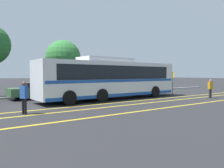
{
  "coord_description": "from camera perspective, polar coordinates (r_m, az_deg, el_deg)",
  "views": [
    {
      "loc": [
        -9.73,
        -15.06,
        2.06
      ],
      "look_at": [
        0.79,
        -0.18,
        1.25
      ],
      "focal_mm": 35.0,
      "sensor_mm": 36.0,
      "label": 1
    }
  ],
  "objects": [
    {
      "name": "ground_plane",
      "position": [
        18.05,
        -2.38,
        -4.02
      ],
      "size": [
        220.0,
        220.0,
        0.0
      ],
      "primitive_type": "plane",
      "color": "#262628"
    },
    {
      "name": "lane_strip_0",
      "position": [
        16.61,
        4.4,
        -4.59
      ],
      "size": [
        32.64,
        0.2,
        0.01
      ],
      "primitive_type": "cube",
      "rotation": [
        0.0,
        0.0,
        1.57
      ],
      "color": "gold",
      "rests_on": "ground_plane"
    },
    {
      "name": "lane_strip_1",
      "position": [
        15.56,
        7.73,
        -5.09
      ],
      "size": [
        32.64,
        0.2,
        0.01
      ],
      "primitive_type": "cube",
      "rotation": [
        0.0,
        0.0,
        1.57
      ],
      "color": "gold",
      "rests_on": "ground_plane"
    },
    {
      "name": "lane_strip_2",
      "position": [
        13.98,
        14.18,
        -6.0
      ],
      "size": [
        32.64,
        0.2,
        0.01
      ],
      "primitive_type": "cube",
      "rotation": [
        0.0,
        0.0,
        1.57
      ],
      "color": "gold",
      "rests_on": "ground_plane"
    },
    {
      "name": "curb_strip",
      "position": [
        22.68,
        -7.48,
        -2.51
      ],
      "size": [
        40.64,
        0.36,
        0.15
      ],
      "primitive_type": "cube",
      "color": "#99999E",
      "rests_on": "ground_plane"
    },
    {
      "name": "transit_bus",
      "position": [
        18.22,
        -0.04,
        1.55
      ],
      "size": [
        13.04,
        3.12,
        3.41
      ],
      "rotation": [
        0.0,
        0.0,
        -1.53
      ],
      "color": "silver",
      "rests_on": "ground_plane"
    },
    {
      "name": "parked_car_1",
      "position": [
        19.49,
        -18.91,
        -1.56
      ],
      "size": [
        4.72,
        2.14,
        1.38
      ],
      "rotation": [
        0.0,
        0.0,
        -1.52
      ],
      "color": "#335B33",
      "rests_on": "ground_plane"
    },
    {
      "name": "parked_car_2",
      "position": [
        21.96,
        -3.74,
        -1.1
      ],
      "size": [
        4.64,
        1.98,
        1.3
      ],
      "rotation": [
        0.0,
        0.0,
        1.62
      ],
      "color": "black",
      "rests_on": "ground_plane"
    },
    {
      "name": "pedestrian_0",
      "position": [
        12.1,
        -21.98,
        -2.83
      ],
      "size": [
        0.36,
        0.47,
        1.7
      ],
      "rotation": [
        0.0,
        0.0,
        1.96
      ],
      "color": "black",
      "rests_on": "ground_plane"
    },
    {
      "name": "pedestrian_1",
      "position": [
        20.82,
        24.29,
        -0.85
      ],
      "size": [
        0.44,
        0.26,
        1.61
      ],
      "rotation": [
        0.0,
        0.0,
        6.2
      ],
      "color": "#2D2D33",
      "rests_on": "ground_plane"
    },
    {
      "name": "bus_stop_sign",
      "position": [
        22.93,
        15.52,
        0.99
      ],
      "size": [
        0.07,
        0.4,
        2.34
      ],
      "rotation": [
        0.0,
        0.0,
        -1.53
      ],
      "color": "#59595E",
      "rests_on": "ground_plane"
    },
    {
      "name": "tree_0",
      "position": [
        24.07,
        -12.62,
        6.75
      ],
      "size": [
        3.71,
        3.71,
        5.72
      ],
      "color": "#513823",
      "rests_on": "ground_plane"
    }
  ]
}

